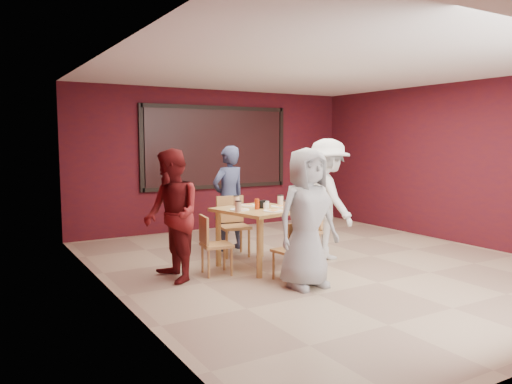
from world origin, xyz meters
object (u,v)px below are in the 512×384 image
dining_table (260,216)px  chair_right (309,226)px  diner_back (229,198)px  chair_front (294,247)px  diner_left (172,215)px  diner_right (327,199)px  chair_back (232,222)px  chair_left (212,241)px  diner_front (307,218)px

dining_table → chair_right: size_ratio=1.35×
diner_back → dining_table: bearing=72.8°
chair_right → chair_front: bearing=-136.9°
diner_back → chair_right: bearing=105.8°
diner_left → diner_right: size_ratio=0.93×
chair_back → chair_right: chair_right is taller
chair_front → diner_right: 1.48m
chair_left → diner_back: size_ratio=0.47×
chair_right → diner_front: (-0.82, -1.05, 0.32)m
chair_right → diner_back: size_ratio=0.55×
diner_front → chair_right: bearing=50.1°
chair_front → chair_back: chair_back is taller
chair_front → diner_back: size_ratio=0.46×
chair_back → chair_right: size_ratio=0.98×
chair_right → diner_front: size_ratio=0.55×
dining_table → chair_back: dining_table is taller
diner_back → diner_left: (-1.47, -1.26, -0.00)m
dining_table → diner_right: (1.14, -0.07, 0.18)m
dining_table → chair_back: (0.00, 0.85, -0.21)m
diner_left → chair_left: bearing=91.1°
chair_back → chair_right: bearing=-50.2°
diner_back → diner_front: bearing=74.8°
chair_front → diner_left: bearing=148.6°
diner_front → diner_left: size_ratio=1.01×
chair_back → diner_right: diner_right is taller
chair_back → chair_left: (-0.79, -0.90, -0.07)m
diner_right → chair_front: bearing=131.8°
chair_left → chair_right: (1.58, -0.05, 0.08)m
chair_front → chair_back: (0.03, 1.71, 0.08)m
dining_table → diner_left: size_ratio=0.75×
chair_front → chair_back: 1.72m
chair_left → diner_front: (0.76, -1.09, 0.40)m
chair_front → chair_back: size_ratio=0.84×
diner_left → diner_right: diner_right is taller
chair_back → diner_left: bearing=-146.2°
chair_left → diner_left: (-0.56, -0.01, 0.40)m
chair_front → diner_right: size_ratio=0.43×
diner_front → diner_back: size_ratio=1.00×
dining_table → chair_right: 0.82m
chair_right → diner_right: bearing=3.9°
chair_back → chair_front: bearing=-91.1°
dining_table → diner_front: (-0.03, -1.14, 0.13)m
chair_back → diner_front: size_ratio=0.54×
chair_front → diner_left: diner_left is taller
diner_left → diner_right: bearing=89.9°
chair_left → diner_front: diner_front is taller
chair_front → chair_back: bearing=88.9°
chair_front → chair_left: size_ratio=0.97×
dining_table → chair_left: dining_table is taller
chair_front → chair_right: 1.13m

